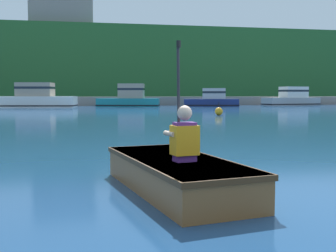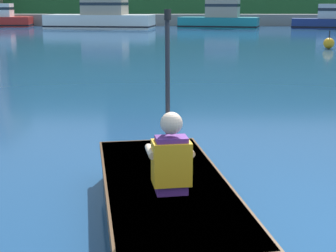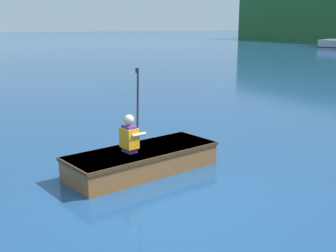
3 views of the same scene
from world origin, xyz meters
The scene contains 11 objects.
ground_plane centered at (0.00, 0.00, 0.00)m, with size 300.00×300.00×0.00m, color navy.
shoreline_ridge centered at (0.00, 57.41, 4.88)m, with size 120.00×20.00×9.76m.
waterfront_office_block_center centered at (-5.65, 52.82, 7.52)m, with size 8.05×7.35×15.03m.
marina_dock centered at (0.00, 39.13, 0.45)m, with size 61.87×2.40×0.90m.
moored_boat_dock_west_end centered at (1.28, 34.61, 0.77)m, with size 6.05×3.19×2.14m.
moored_boat_dock_center_far centered at (9.11, 34.05, 0.63)m, with size 5.45×2.94×1.73m.
moored_boat_dock_east_inner centered at (18.36, 36.06, 0.72)m, with size 6.41×3.16×1.94m.
moored_boat_outer_slip_west centered at (-7.31, 33.96, 0.79)m, with size 8.00×3.74×2.17m.
rowboat_foreground centered at (-1.46, 0.30, 0.23)m, with size 1.50×2.84×0.40m.
person_paddler centered at (-1.40, 0.01, 0.70)m, with size 0.40×0.38×1.39m.
channel_buoy centered at (4.56, 17.50, 0.22)m, with size 0.44×0.44×0.72m.
Camera 1 is at (-2.47, -4.65, 1.17)m, focal length 45.00 mm.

